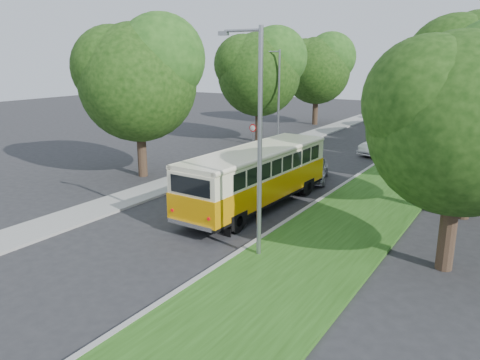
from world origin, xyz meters
The scene contains 13 objects.
ground centered at (0.00, 0.00, 0.00)m, with size 120.00×120.00×0.00m, color #272729.
curb centered at (3.60, 5.00, 0.07)m, with size 0.20×70.00×0.15m, color gray.
grass_verge centered at (5.95, 5.00, 0.07)m, with size 4.50×70.00×0.13m, color #234A13.
sidewalk centered at (-4.80, 5.00, 0.06)m, with size 2.20×70.00×0.12m, color gray.
treeline centered at (3.15, 17.99, 5.93)m, with size 24.27×41.91×9.46m.
lamppost_near centered at (4.21, -2.50, 4.37)m, with size 1.71×0.16×8.00m.
lamppost_far centered at (-4.70, 16.00, 4.12)m, with size 1.71×0.16×7.50m.
warning_sign centered at (-4.50, 11.98, 1.71)m, with size 0.56×0.10×2.50m.
vintage_bus centered at (1.36, 2.38, 1.46)m, with size 2.53×9.84×2.92m, color orange, non-canonical shape.
car_silver centered at (1.61, 8.60, 0.67)m, with size 1.58×3.92×1.34m, color #A5A5AA.
car_white centered at (3.00, 18.06, 0.72)m, with size 1.52×4.35×1.43m, color silver.
car_blue centered at (3.00, 22.49, 0.76)m, with size 2.13×5.24×1.52m, color #12144F.
car_grey centered at (1.73, 24.64, 0.69)m, with size 2.29×4.97×1.38m, color #505256.
Camera 1 is at (12.05, -16.13, 7.05)m, focal length 35.00 mm.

